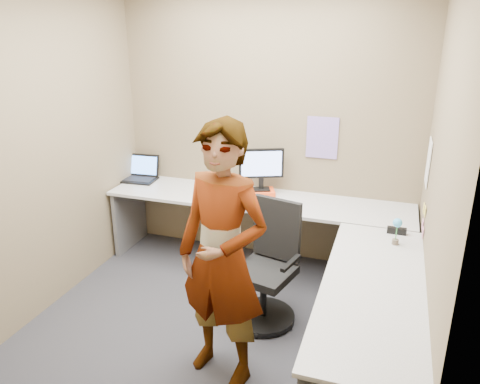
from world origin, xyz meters
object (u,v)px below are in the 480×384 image
(monitor, at_px, (261,166))
(office_chair, at_px, (267,274))
(person, at_px, (222,257))
(desk, at_px, (286,243))

(monitor, relative_size, office_chair, 0.42)
(monitor, distance_m, person, 1.67)
(desk, xyz_separation_m, monitor, (-0.43, 0.69, 0.44))
(person, bearing_deg, desk, 91.60)
(office_chair, distance_m, person, 0.88)
(desk, xyz_separation_m, person, (-0.21, -0.96, 0.31))
(desk, xyz_separation_m, office_chair, (-0.10, -0.24, -0.18))
(monitor, distance_m, office_chair, 1.17)
(office_chair, bearing_deg, desk, 81.71)
(monitor, height_order, person, person)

